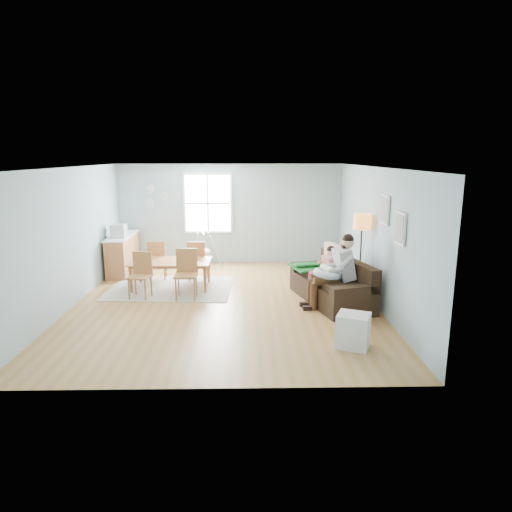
{
  "coord_description": "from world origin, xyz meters",
  "views": [
    {
      "loc": [
        0.45,
        -8.85,
        2.93
      ],
      "look_at": [
        0.62,
        -0.17,
        1.0
      ],
      "focal_mm": 32.0,
      "sensor_mm": 36.0,
      "label": 1
    }
  ],
  "objects_px": {
    "floor_lamp": "(362,229)",
    "chair_se": "(186,270)",
    "chair_ne": "(197,258)",
    "counter": "(123,254)",
    "toddler": "(326,263)",
    "monitor": "(118,231)",
    "chair_nw": "(157,258)",
    "dining_table": "(171,275)",
    "baby_swing": "(204,252)",
    "father": "(335,269)",
    "chair_sw": "(141,272)",
    "sofa": "(334,286)",
    "storage_cube": "(353,331)"
  },
  "relations": [
    {
      "from": "floor_lamp",
      "to": "chair_sw",
      "type": "xyz_separation_m",
      "value": [
        -4.57,
        0.08,
        -0.91
      ]
    },
    {
      "from": "toddler",
      "to": "chair_nw",
      "type": "bearing_deg",
      "value": 157.95
    },
    {
      "from": "baby_swing",
      "to": "floor_lamp",
      "type": "bearing_deg",
      "value": -38.33
    },
    {
      "from": "chair_se",
      "to": "chair_ne",
      "type": "xyz_separation_m",
      "value": [
        0.08,
        1.32,
        -0.04
      ]
    },
    {
      "from": "chair_sw",
      "to": "chair_se",
      "type": "xyz_separation_m",
      "value": [
        0.95,
        -0.05,
        0.05
      ]
    },
    {
      "from": "storage_cube",
      "to": "dining_table",
      "type": "relative_size",
      "value": 0.34
    },
    {
      "from": "dining_table",
      "to": "baby_swing",
      "type": "height_order",
      "value": "baby_swing"
    },
    {
      "from": "chair_se",
      "to": "father",
      "type": "bearing_deg",
      "value": -12.62
    },
    {
      "from": "floor_lamp",
      "to": "chair_se",
      "type": "height_order",
      "value": "floor_lamp"
    },
    {
      "from": "chair_sw",
      "to": "monitor",
      "type": "xyz_separation_m",
      "value": [
        -0.92,
        1.77,
        0.58
      ]
    },
    {
      "from": "storage_cube",
      "to": "chair_ne",
      "type": "distance_m",
      "value": 4.83
    },
    {
      "from": "sofa",
      "to": "chair_nw",
      "type": "height_order",
      "value": "chair_nw"
    },
    {
      "from": "father",
      "to": "dining_table",
      "type": "relative_size",
      "value": 0.82
    },
    {
      "from": "sofa",
      "to": "chair_ne",
      "type": "distance_m",
      "value": 3.38
    },
    {
      "from": "father",
      "to": "counter",
      "type": "height_order",
      "value": "father"
    },
    {
      "from": "chair_ne",
      "to": "counter",
      "type": "xyz_separation_m",
      "value": [
        -1.97,
        0.82,
        -0.06
      ]
    },
    {
      "from": "storage_cube",
      "to": "chair_sw",
      "type": "height_order",
      "value": "chair_sw"
    },
    {
      "from": "storage_cube",
      "to": "chair_ne",
      "type": "xyz_separation_m",
      "value": [
        -2.81,
        3.91,
        0.28
      ]
    },
    {
      "from": "floor_lamp",
      "to": "monitor",
      "type": "height_order",
      "value": "floor_lamp"
    },
    {
      "from": "storage_cube",
      "to": "dining_table",
      "type": "distance_m",
      "value": 4.67
    },
    {
      "from": "toddler",
      "to": "counter",
      "type": "distance_m",
      "value": 5.3
    },
    {
      "from": "counter",
      "to": "chair_se",
      "type": "bearing_deg",
      "value": -48.63
    },
    {
      "from": "father",
      "to": "chair_ne",
      "type": "xyz_separation_m",
      "value": [
        -2.89,
        1.99,
        -0.22
      ]
    },
    {
      "from": "sofa",
      "to": "floor_lamp",
      "type": "bearing_deg",
      "value": 26.74
    },
    {
      "from": "floor_lamp",
      "to": "dining_table",
      "type": "bearing_deg",
      "value": 169.98
    },
    {
      "from": "chair_sw",
      "to": "floor_lamp",
      "type": "bearing_deg",
      "value": -0.99
    },
    {
      "from": "dining_table",
      "to": "chair_se",
      "type": "bearing_deg",
      "value": -56.41
    },
    {
      "from": "chair_sw",
      "to": "father",
      "type": "bearing_deg",
      "value": -10.29
    },
    {
      "from": "toddler",
      "to": "father",
      "type": "bearing_deg",
      "value": -80.58
    },
    {
      "from": "storage_cube",
      "to": "baby_swing",
      "type": "bearing_deg",
      "value": 117.62
    },
    {
      "from": "floor_lamp",
      "to": "counter",
      "type": "bearing_deg",
      "value": 158.43
    },
    {
      "from": "dining_table",
      "to": "baby_swing",
      "type": "xyz_separation_m",
      "value": [
        0.54,
        2.06,
        0.09
      ]
    },
    {
      "from": "storage_cube",
      "to": "dining_table",
      "type": "height_order",
      "value": "dining_table"
    },
    {
      "from": "floor_lamp",
      "to": "chair_nw",
      "type": "distance_m",
      "value": 4.79
    },
    {
      "from": "sofa",
      "to": "monitor",
      "type": "bearing_deg",
      "value": 156.3
    },
    {
      "from": "storage_cube",
      "to": "monitor",
      "type": "xyz_separation_m",
      "value": [
        -4.76,
        4.41,
        0.85
      ]
    },
    {
      "from": "sofa",
      "to": "chair_sw",
      "type": "bearing_deg",
      "value": 174.59
    },
    {
      "from": "floor_lamp",
      "to": "chair_ne",
      "type": "relative_size",
      "value": 1.83
    },
    {
      "from": "toddler",
      "to": "chair_ne",
      "type": "distance_m",
      "value": 3.17
    },
    {
      "from": "chair_se",
      "to": "chair_nw",
      "type": "height_order",
      "value": "chair_se"
    },
    {
      "from": "storage_cube",
      "to": "chair_se",
      "type": "bearing_deg",
      "value": 138.18
    },
    {
      "from": "toddler",
      "to": "monitor",
      "type": "relative_size",
      "value": 2.57
    },
    {
      "from": "chair_se",
      "to": "counter",
      "type": "distance_m",
      "value": 2.86
    },
    {
      "from": "storage_cube",
      "to": "counter",
      "type": "relative_size",
      "value": 0.35
    },
    {
      "from": "floor_lamp",
      "to": "storage_cube",
      "type": "relative_size",
      "value": 2.89
    },
    {
      "from": "chair_ne",
      "to": "chair_sw",
      "type": "bearing_deg",
      "value": -129.08
    },
    {
      "from": "counter",
      "to": "monitor",
      "type": "distance_m",
      "value": 0.71
    },
    {
      "from": "chair_se",
      "to": "storage_cube",
      "type": "bearing_deg",
      "value": -41.82
    },
    {
      "from": "chair_ne",
      "to": "counter",
      "type": "distance_m",
      "value": 2.13
    },
    {
      "from": "father",
      "to": "storage_cube",
      "type": "bearing_deg",
      "value": -92.33
    }
  ]
}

